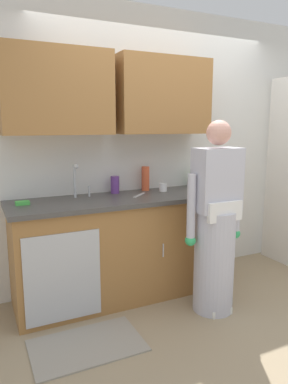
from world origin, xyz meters
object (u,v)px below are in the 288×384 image
bottle_dish_liquid (115,185)px  sponge (22,203)px  bottle_water_tall (145,179)px  cup_by_sink (163,187)px  knife_on_counter (139,195)px  sink (84,202)px  person_at_sink (215,233)px  bottle_soap (194,179)px

bottle_dish_liquid → sponge: 0.88m
bottle_dish_liquid → bottle_water_tall: bearing=2.0°
cup_by_sink → knife_on_counter: cup_by_sink is taller
bottle_water_tall → bottle_dish_liquid: size_ratio=1.46×
knife_on_counter → sink: bearing=136.4°
person_at_sink → sink: bearing=147.4°
cup_by_sink → knife_on_counter: bearing=-163.4°
bottle_dish_liquid → sponge: bearing=-170.0°
bottle_water_tall → sponge: (-1.19, -0.16, -0.10)m
bottle_soap → person_at_sink: bearing=-110.4°
bottle_soap → bottle_dish_liquid: bearing=177.9°
sink → bottle_dish_liquid: 0.43m
person_at_sink → bottle_dish_liquid: person_at_sink is taller
bottle_dish_liquid → cup_by_sink: bearing=-13.6°
bottle_soap → bottle_dish_liquid: 0.87m
person_at_sink → knife_on_counter: person_at_sink is taller
bottle_water_tall → cup_by_sink: bottle_water_tall is taller
bottle_water_tall → cup_by_sink: (0.13, -0.12, -0.08)m
bottle_dish_liquid → cup_by_sink: size_ratio=2.00×
bottle_water_tall → sponge: bearing=-172.2°
bottle_water_tall → bottle_soap: bottle_water_tall is taller
sponge → knife_on_counter: bearing=-2.6°
person_at_sink → cup_by_sink: (-0.12, 0.70, 0.29)m
person_at_sink → knife_on_counter: (-0.42, 0.61, 0.25)m
cup_by_sink → sponge: (-1.33, -0.04, -0.03)m
bottle_water_tall → bottle_dish_liquid: 0.33m
sink → bottle_water_tall: (0.69, 0.21, 0.13)m
sink → knife_on_counter: size_ratio=2.08×
bottle_water_tall → cup_by_sink: size_ratio=2.93×
knife_on_counter → sponge: (-1.03, 0.05, 0.01)m
bottle_water_tall → bottle_dish_liquid: bearing=-178.0°
bottle_soap → bottle_water_tall: bearing=175.5°
sink → cup_by_sink: 0.83m
person_at_sink → sponge: 1.61m
bottle_soap → bottle_dish_liquid: (-0.87, 0.03, -0.01)m
sink → sponge: size_ratio=4.55×
bottle_water_tall → knife_on_counter: bearing=-128.0°
bottle_soap → bottle_dish_liquid: bottle_soap is taller
cup_by_sink → sponge: bearing=-178.2°
person_at_sink → bottle_dish_liquid: bearing=125.8°
knife_on_counter → cup_by_sink: bearing=-27.0°
cup_by_sink → sponge: 1.33m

